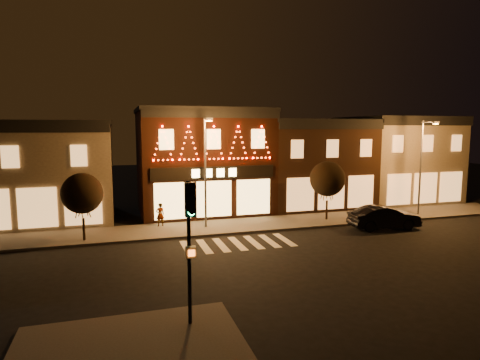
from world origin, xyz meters
name	(u,v)px	position (x,y,z in m)	size (l,w,h in m)	color
ground	(260,265)	(0.00, 0.00, 0.00)	(120.00, 120.00, 0.00)	black
sidewalk_far	(249,225)	(2.00, 8.00, 0.07)	(44.00, 4.00, 0.15)	#47423D
building_left	(25,172)	(-13.00, 13.99, 3.66)	(12.20, 8.28, 7.30)	#6C5D4D
building_pulp	(202,161)	(0.00, 13.98, 4.16)	(10.20, 8.34, 8.30)	#32150B
building_right_a	(309,163)	(9.50, 13.99, 3.76)	(9.20, 8.28, 7.50)	#351F12
building_right_b	(396,159)	(18.50, 13.99, 3.91)	(9.20, 8.28, 7.80)	#6C5D4D
traffic_signal_near	(190,225)	(-4.45, -5.51, 3.62)	(0.37, 0.51, 4.92)	black
streetlamp_mid	(206,164)	(-1.04, 7.83, 4.44)	(0.47, 1.67, 7.32)	#59595E
streetlamp_right	(423,160)	(15.56, 7.07, 4.35)	(0.47, 1.64, 7.16)	#59595E
tree_left	(82,193)	(-8.68, 6.91, 2.96)	(2.40, 2.40, 4.01)	black
tree_right	(327,179)	(7.90, 7.74, 3.13)	(2.55, 2.55, 4.26)	black
dark_sedan	(384,217)	(10.54, 4.63, 0.78)	(1.65, 4.73, 1.56)	black
pedestrian	(160,215)	(-3.96, 9.18, 0.94)	(0.58, 0.38, 1.58)	gray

